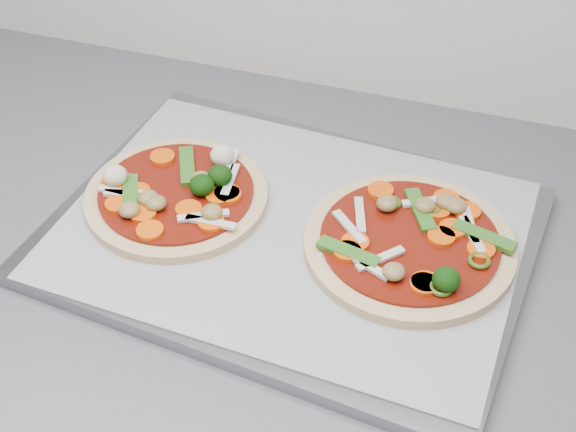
% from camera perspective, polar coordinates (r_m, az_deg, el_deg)
% --- Properties ---
extents(baking_tray, '(0.46, 0.36, 0.01)m').
position_cam_1_polar(baking_tray, '(0.75, 0.18, -1.37)').
color(baking_tray, gray).
rests_on(baking_tray, countertop).
extents(parchment, '(0.43, 0.33, 0.00)m').
position_cam_1_polar(parchment, '(0.75, 0.18, -0.92)').
color(parchment, '#A2A2A8').
rests_on(parchment, baking_tray).
extents(pizza_left, '(0.22, 0.22, 0.03)m').
position_cam_1_polar(pizza_left, '(0.78, -7.92, 1.58)').
color(pizza_left, '#D2B083').
rests_on(pizza_left, parchment).
extents(pizza_right, '(0.23, 0.23, 0.03)m').
position_cam_1_polar(pizza_right, '(0.73, 8.79, -1.86)').
color(pizza_right, '#D2B083').
rests_on(pizza_right, parchment).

